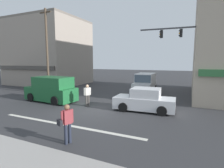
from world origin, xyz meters
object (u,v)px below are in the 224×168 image
at_px(utility_pole_far_right, 207,56).
at_px(pedestrian_foreground_with_bag, 67,122).
at_px(van_crossing_leftbound, 51,90).
at_px(van_parked_curbside, 145,84).
at_px(pedestrian_mid_crossing, 87,94).
at_px(traffic_light_mast, 190,51).
at_px(sedan_waiting_far, 144,101).
at_px(utility_pole_near_left, 47,51).

bearing_deg(utility_pole_far_right, pedestrian_foreground_with_bag, -112.42).
height_order(van_crossing_leftbound, pedestrian_foreground_with_bag, van_crossing_leftbound).
bearing_deg(van_parked_curbside, pedestrian_mid_crossing, -108.75).
height_order(utility_pole_far_right, van_parked_curbside, utility_pole_far_right).
bearing_deg(van_parked_curbside, van_crossing_leftbound, -130.36).
distance_m(traffic_light_mast, sedan_waiting_far, 5.28).
xyz_separation_m(utility_pole_far_right, sedan_waiting_far, (-4.24, -8.17, -3.20)).
bearing_deg(utility_pole_far_right, sedan_waiting_far, -117.46).
distance_m(van_crossing_leftbound, sedan_waiting_far, 8.00).
bearing_deg(van_crossing_leftbound, van_parked_curbside, 49.64).
height_order(van_crossing_leftbound, van_parked_curbside, same).
xyz_separation_m(sedan_waiting_far, pedestrian_foreground_with_bag, (-1.69, -6.22, 0.24)).
bearing_deg(van_parked_curbside, sedan_waiting_far, -76.57).
distance_m(van_crossing_leftbound, van_parked_curbside, 9.74).
xyz_separation_m(utility_pole_far_right, van_crossing_leftbound, (-12.22, -8.59, -2.91)).
xyz_separation_m(van_crossing_leftbound, van_parked_curbside, (6.31, 7.42, 0.00)).
bearing_deg(utility_pole_far_right, van_crossing_leftbound, -144.89).
bearing_deg(van_crossing_leftbound, pedestrian_mid_crossing, -2.81).
bearing_deg(utility_pole_near_left, sedan_waiting_far, -11.08).
xyz_separation_m(utility_pole_near_left, van_parked_curbside, (9.09, 4.89, -3.49)).
bearing_deg(sedan_waiting_far, van_crossing_leftbound, -176.93).
bearing_deg(sedan_waiting_far, pedestrian_mid_crossing, -171.83).
xyz_separation_m(traffic_light_mast, pedestrian_foreground_with_bag, (-4.39, -9.14, -3.22)).
height_order(utility_pole_near_left, pedestrian_foreground_with_bag, utility_pole_near_left).
xyz_separation_m(utility_pole_far_right, pedestrian_foreground_with_bag, (-5.93, -14.38, -2.96)).
bearing_deg(van_parked_curbside, pedestrian_foreground_with_bag, -90.09).
xyz_separation_m(van_parked_curbside, pedestrian_foreground_with_bag, (-0.02, -13.22, -0.05)).
bearing_deg(pedestrian_mid_crossing, van_parked_curbside, 71.25).
height_order(sedan_waiting_far, pedestrian_mid_crossing, pedestrian_mid_crossing).
xyz_separation_m(utility_pole_near_left, traffic_light_mast, (13.46, 0.82, -0.32)).
relative_size(van_parked_curbside, pedestrian_mid_crossing, 2.80).
xyz_separation_m(van_parked_curbside, pedestrian_mid_crossing, (-2.58, -7.61, -0.06)).
distance_m(traffic_light_mast, pedestrian_foreground_with_bag, 10.64).
xyz_separation_m(traffic_light_mast, van_parked_curbside, (-4.37, 4.07, -3.17)).
height_order(pedestrian_foreground_with_bag, pedestrian_mid_crossing, same).
bearing_deg(utility_pole_near_left, pedestrian_mid_crossing, -22.68).
relative_size(utility_pole_near_left, van_crossing_leftbound, 1.84).
xyz_separation_m(sedan_waiting_far, pedestrian_mid_crossing, (-4.25, -0.61, 0.24)).
relative_size(utility_pole_far_right, pedestrian_foreground_with_bag, 4.51).
relative_size(traffic_light_mast, van_crossing_leftbound, 1.31).
bearing_deg(pedestrian_mid_crossing, pedestrian_foreground_with_bag, -65.44).
distance_m(utility_pole_near_left, van_parked_curbside, 10.89).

